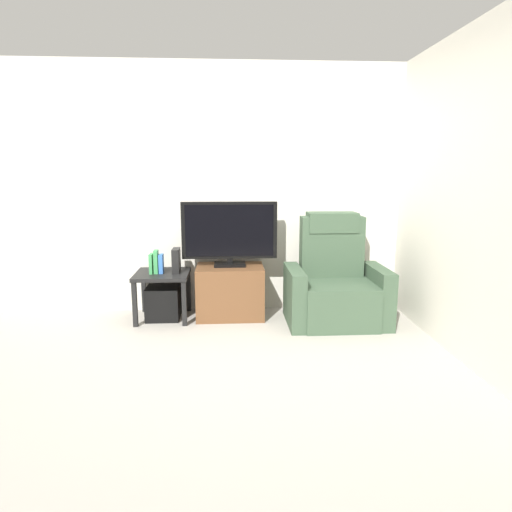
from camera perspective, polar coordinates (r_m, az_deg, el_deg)
The scene contains 12 objects.
ground_plane at distance 3.95m, azimuth -3.45°, elevation -11.46°, with size 6.40×6.40×0.00m, color #9E998E.
wall_back at distance 4.79m, azimuth -3.64°, elevation 8.45°, with size 6.40×0.06×2.60m, color beige.
wall_side at distance 4.11m, azimuth 23.79°, elevation 7.20°, with size 0.06×4.48×2.60m, color beige.
tv_stand at distance 4.64m, azimuth -3.34°, elevation -4.53°, with size 0.69×0.49×0.53m.
television at distance 4.54m, azimuth -3.42°, elevation 3.03°, with size 0.97×0.20×0.66m.
recliner_armchair at distance 4.54m, azimuth 10.08°, elevation -3.65°, with size 0.98×0.78×1.08m.
side_table at distance 4.63m, azimuth -11.90°, elevation -3.03°, with size 0.54×0.54×0.48m.
subwoofer_box at distance 4.69m, azimuth -11.79°, elevation -5.86°, with size 0.33×0.33×0.33m, color black.
book_leftmost at distance 4.59m, azimuth -13.25°, elevation -0.95°, with size 0.03×0.13×0.20m, color #388C4C.
book_middle at distance 4.58m, azimuth -12.67°, elevation -0.72°, with size 0.04×0.11×0.23m, color #388C4C.
book_rightmost at distance 4.57m, azimuth -12.05°, elevation -0.97°, with size 0.04×0.10×0.19m, color #3366B2.
game_console at distance 4.58m, azimuth -10.18°, elevation -0.57°, with size 0.07×0.20×0.24m, color black.
Camera 1 is at (0.01, -3.65, 1.49)m, focal length 31.23 mm.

